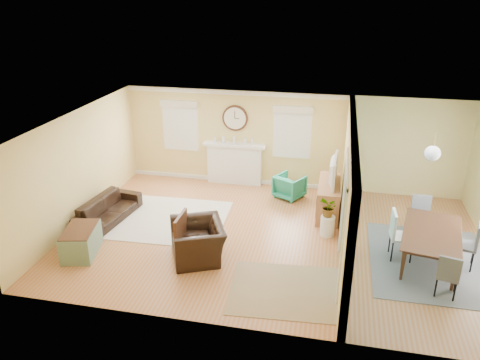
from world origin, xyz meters
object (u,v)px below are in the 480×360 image
sofa (108,209)px  green_chair (290,186)px  eames_chair (198,241)px  credenza (328,198)px  dining_table (432,247)px

sofa → green_chair: green_chair is taller
sofa → eames_chair: (2.55, -1.14, 0.10)m
eames_chair → green_chair: 3.62m
green_chair → credenza: (1.02, -0.74, 0.09)m
green_chair → eames_chair: bearing=94.5°
green_chair → dining_table: size_ratio=0.35×
eames_chair → green_chair: bearing=131.5°
sofa → eames_chair: eames_chair is taller
credenza → eames_chair: bearing=-134.3°
eames_chair → green_chair: eames_chair is taller
eames_chair → green_chair: (1.49, 3.30, -0.07)m
green_chair → credenza: bearing=172.7°
credenza → dining_table: credenza is taller
green_chair → credenza: size_ratio=0.44×
sofa → eames_chair: 2.79m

